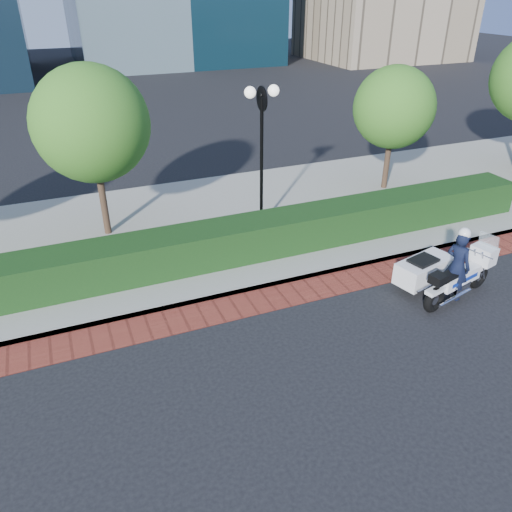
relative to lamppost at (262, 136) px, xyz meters
name	(u,v)px	position (x,y,z in m)	size (l,w,h in m)	color
ground	(311,330)	(-1.00, -5.20, -2.96)	(120.00, 120.00, 0.00)	black
brick_strip	(282,296)	(-1.00, -3.70, -2.95)	(60.00, 1.00, 0.01)	maroon
sidewalk	(223,223)	(-1.00, 0.80, -2.88)	(60.00, 8.00, 0.15)	gray
hedge_main	(251,238)	(-1.00, -1.60, -2.31)	(18.00, 1.20, 1.00)	black
lamppost	(262,136)	(0.00, 0.00, 0.00)	(1.02, 0.70, 4.21)	black
tree_b	(91,124)	(-4.50, 1.30, 0.48)	(3.20, 3.20, 4.89)	#332319
tree_c	(394,108)	(5.50, 1.30, 0.09)	(2.80, 2.80, 4.30)	#332319
police_motorcycle	(445,270)	(2.67, -5.11, -2.28)	(2.44, 1.76, 1.98)	black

